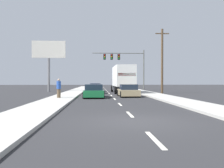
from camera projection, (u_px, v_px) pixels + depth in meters
The scene contains 13 objects.
ground_plane at pixel (108, 92), 34.51m from camera, with size 140.00×140.00×0.00m, color #2B2B2D.
sidewalk_right at pixel (148, 93), 29.82m from camera, with size 2.49×80.00×0.14m, color #B2AFA8.
sidewalk_left at pixel (71, 94), 29.22m from camera, with size 2.49×80.00×0.14m, color #B2AFA8.
lane_markings at pixel (109, 93), 31.48m from camera, with size 0.14×62.00×0.01m.
car_blue at pixel (95, 88), 37.29m from camera, with size 1.89×4.45×1.26m.
car_silver at pixel (95, 89), 31.18m from camera, with size 1.92×4.38×1.17m.
car_green at pixel (94, 91), 23.41m from camera, with size 1.98×4.67×1.29m.
box_truck at pixel (122, 78), 32.04m from camera, with size 2.60×9.31×3.54m.
car_tan at pixel (128, 91), 24.79m from camera, with size 2.00×4.25×1.27m.
traffic_signal_mast at pixel (120, 60), 41.47m from camera, with size 9.06×0.69×7.01m.
utility_pole_mid at pixel (162, 60), 31.09m from camera, with size 1.80×0.28×8.37m.
roadside_billboard at pixel (49, 55), 35.78m from camera, with size 4.96×0.36×7.62m.
pedestrian_near_corner at pixel (59, 88), 21.06m from camera, with size 0.38×0.38×1.67m.
Camera 1 is at (-1.57, -9.46, 1.60)m, focal length 38.46 mm.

